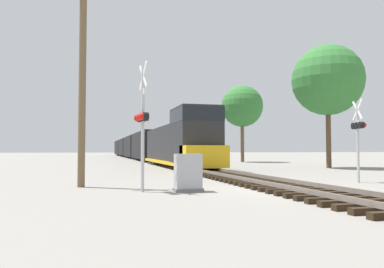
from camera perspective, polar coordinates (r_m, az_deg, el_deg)
ground_plane at (r=14.17m, az=14.45°, el=-8.27°), size 400.00×400.00×0.00m
rail_track_bed at (r=14.15m, az=14.45°, el=-7.73°), size 2.60×160.00×0.31m
freight_train at (r=64.82m, az=-8.59°, el=-1.94°), size 2.90×85.51×4.42m
crossing_signal_near at (r=13.22m, az=-7.63°, el=2.22°), size 0.44×1.01×4.52m
crossing_signal_far at (r=18.36m, az=24.01°, el=0.54°), size 0.52×1.01×3.71m
relay_cabinet at (r=13.20m, az=-0.61°, el=-5.96°), size 0.99×0.63×1.32m
utility_pole at (r=15.61m, az=-16.37°, el=8.02°), size 1.80×0.28×8.26m
tree_far_right at (r=32.62m, az=19.97°, el=7.70°), size 5.74×5.74×10.01m
tree_mid_background at (r=45.91m, az=7.65°, el=4.20°), size 5.04×5.04×9.30m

